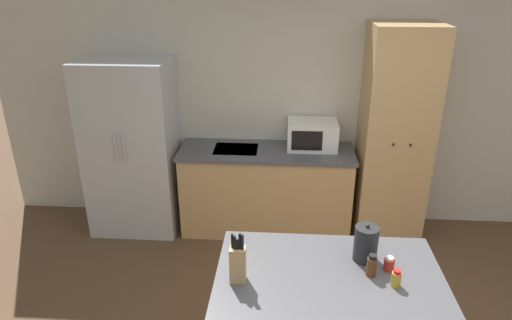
# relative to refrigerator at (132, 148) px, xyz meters

# --- Properties ---
(wall_back) EXTENTS (7.20, 0.06, 2.60)m
(wall_back) POSITION_rel_refrigerator_xyz_m (2.09, 0.35, 0.40)
(wall_back) COLOR beige
(wall_back) RESTS_ON ground_plane
(refrigerator) EXTENTS (0.88, 0.66, 1.80)m
(refrigerator) POSITION_rel_refrigerator_xyz_m (0.00, 0.00, 0.00)
(refrigerator) COLOR #B7BABC
(refrigerator) RESTS_ON ground_plane
(back_counter) EXTENTS (1.77, 0.62, 0.91)m
(back_counter) POSITION_rel_refrigerator_xyz_m (1.38, 0.03, -0.45)
(back_counter) COLOR tan
(back_counter) RESTS_ON ground_plane
(pantry_cabinet) EXTENTS (0.64, 0.64, 2.15)m
(pantry_cabinet) POSITION_rel_refrigerator_xyz_m (2.62, 0.01, 0.18)
(pantry_cabinet) COLOR tan
(pantry_cabinet) RESTS_ON ground_plane
(microwave) EXTENTS (0.50, 0.36, 0.28)m
(microwave) POSITION_rel_refrigerator_xyz_m (1.83, 0.12, 0.14)
(microwave) COLOR white
(microwave) RESTS_ON back_counter
(knife_block) EXTENTS (0.09, 0.08, 0.32)m
(knife_block) POSITION_rel_refrigerator_xyz_m (1.31, -2.08, 0.14)
(knife_block) COLOR tan
(knife_block) RESTS_ON kitchen_island
(spice_bottle_tall_dark) EXTENTS (0.06, 0.06, 0.11)m
(spice_bottle_tall_dark) POSITION_rel_refrigerator_xyz_m (2.22, -2.07, 0.07)
(spice_bottle_tall_dark) COLOR gold
(spice_bottle_tall_dark) RESTS_ON kitchen_island
(spice_bottle_short_red) EXTENTS (0.06, 0.06, 0.09)m
(spice_bottle_short_red) POSITION_rel_refrigerator_xyz_m (2.21, -1.92, 0.06)
(spice_bottle_short_red) COLOR #B2281E
(spice_bottle_short_red) RESTS_ON kitchen_island
(spice_bottle_amber_oil) EXTENTS (0.06, 0.06, 0.14)m
(spice_bottle_amber_oil) POSITION_rel_refrigerator_xyz_m (2.09, -1.98, 0.09)
(spice_bottle_amber_oil) COLOR #563319
(spice_bottle_amber_oil) RESTS_ON kitchen_island
(kettle) EXTENTS (0.15, 0.15, 0.26)m
(kettle) POSITION_rel_refrigerator_xyz_m (2.08, -1.82, 0.14)
(kettle) COLOR #232326
(kettle) RESTS_ON kitchen_island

